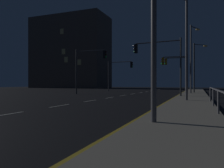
{
  "coord_description": "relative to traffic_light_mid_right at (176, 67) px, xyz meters",
  "views": [
    {
      "loc": [
        7.84,
        -2.23,
        1.38
      ],
      "look_at": [
        -1.25,
        20.81,
        1.29
      ],
      "focal_mm": 35.17,
      "sensor_mm": 36.0,
      "label": 1
    }
  ],
  "objects": [
    {
      "name": "traffic_light_far_right",
      "position": [
        -9.21,
        0.58,
        -0.14
      ],
      "size": [
        4.44,
        0.49,
        5.15
      ],
      "color": "#38383D",
      "rests_on": "ground"
    },
    {
      "name": "ground_plane",
      "position": [
        -4.81,
        -13.91,
        -3.8
      ],
      "size": [
        112.0,
        112.0,
        0.0
      ],
      "primitive_type": "plane",
      "color": "black",
      "rests_on": "ground"
    },
    {
      "name": "traffic_light_mid_right",
      "position": [
        0.0,
        0.0,
        0.0
      ],
      "size": [
        3.12,
        0.45,
        5.25
      ],
      "color": "#2D3033",
      "rests_on": "sidewalk_right"
    },
    {
      "name": "lane_markings_center",
      "position": [
        -4.81,
        -10.41,
        -3.79
      ],
      "size": [
        0.14,
        50.0,
        0.01
      ],
      "color": "silver",
      "rests_on": "ground"
    },
    {
      "name": "traffic_light_overhead_east",
      "position": [
        0.32,
        -5.04,
        -0.28
      ],
      "size": [
        3.26,
        0.54,
        4.83
      ],
      "color": "#38383D",
      "rests_on": "sidewalk_right"
    },
    {
      "name": "lane_edge_line",
      "position": [
        0.84,
        -8.91,
        -3.79
      ],
      "size": [
        0.14,
        53.0,
        0.01
      ],
      "color": "gold",
      "rests_on": "ground"
    },
    {
      "name": "building_distant",
      "position": [
        -32.54,
        22.71,
        6.61
      ],
      "size": [
        22.41,
        10.64,
        20.82
      ],
      "color": "brown",
      "rests_on": "ground"
    },
    {
      "name": "sidewalk_right",
      "position": [
        2.51,
        -13.91,
        -3.73
      ],
      "size": [
        2.84,
        77.0,
        0.14
      ],
      "primitive_type": "cube",
      "color": "#9E937F",
      "rests_on": "ground"
    },
    {
      "name": "barrier_fence",
      "position": [
        3.78,
        -25.41,
        -2.92
      ],
      "size": [
        0.09,
        16.09,
        0.98
      ],
      "color": "#59595E",
      "rests_on": "sidewalk_right"
    },
    {
      "name": "street_lamp_mid_block",
      "position": [
        2.3,
        -5.01,
        1.28
      ],
      "size": [
        1.15,
        1.84,
        8.34
      ],
      "color": "#4C4C51",
      "rests_on": "sidewalk_right"
    },
    {
      "name": "street_lamp_median",
      "position": [
        2.79,
        -2.24,
        0.36
      ],
      "size": [
        1.78,
        1.57,
        6.57
      ],
      "color": "#2D3033",
      "rests_on": "sidewalk_right"
    },
    {
      "name": "traffic_light_near_left",
      "position": [
        -0.65,
        -11.21,
        0.39
      ],
      "size": [
        4.92,
        0.58,
        5.69
      ],
      "color": "#2D3033",
      "rests_on": "sidewalk_right"
    },
    {
      "name": "street_lamp_across_street",
      "position": [
        2.0,
        -17.05,
        0.84
      ],
      "size": [
        1.57,
        1.79,
        7.45
      ],
      "color": "#4C4C51",
      "rests_on": "sidewalk_right"
    },
    {
      "name": "traffic_light_far_center",
      "position": [
        -9.56,
        -9.52,
        0.17
      ],
      "size": [
        4.15,
        0.42,
        5.62
      ],
      "color": "#2D3033",
      "rests_on": "ground"
    }
  ]
}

